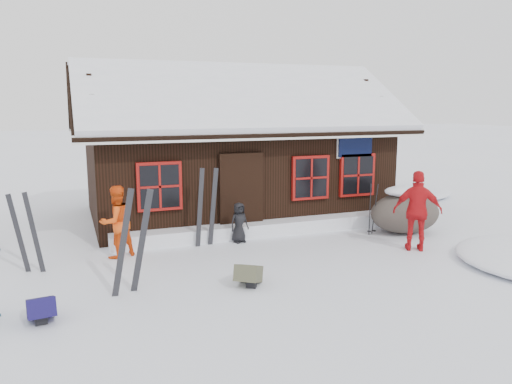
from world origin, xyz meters
TOP-DOWN VIEW (x-y plane):
  - ground at (0.00, 0.00)m, footprint 120.00×120.00m
  - mountain_hut at (1.50, 4.98)m, footprint 8.90×6.09m
  - snow_drift at (1.50, 2.25)m, footprint 7.60×0.60m
  - snow_mounds at (1.65, 1.86)m, footprint 20.60×13.20m
  - skier_orange_left at (-2.17, 1.65)m, footprint 0.93×0.86m
  - skier_orange_right at (4.12, -0.19)m, footprint 1.12×0.92m
  - skier_crouched at (0.64, 1.83)m, footprint 0.52×0.40m
  - boulder at (4.86, 1.20)m, footprint 1.83×1.37m
  - ski_pair_left at (-2.11, -0.56)m, footprint 0.77×0.26m
  - ski_pair_mid at (-3.88, 1.24)m, footprint 0.60×0.15m
  - ski_pair_right at (-0.14, 1.86)m, footprint 0.56×0.14m
  - ski_poles at (3.99, 1.35)m, footprint 0.24×0.12m
  - backpack_blue at (-3.56, -1.25)m, footprint 0.45×0.57m
  - backpack_olive at (-0.14, -0.94)m, footprint 0.65×0.68m

SIDE VIEW (x-z plane):
  - ground at x=0.00m, z-range 0.00..0.00m
  - snow_mounds at x=1.65m, z-range -0.24..0.24m
  - backpack_blue at x=-3.56m, z-range 0.00..0.29m
  - backpack_olive at x=-0.14m, z-range 0.00..0.30m
  - snow_drift at x=1.50m, z-range 0.00..0.35m
  - skier_crouched at x=0.64m, z-range 0.00..0.95m
  - boulder at x=4.86m, z-range 0.01..1.08m
  - ski_poles at x=3.99m, z-range -0.04..1.28m
  - ski_pair_mid at x=-3.88m, z-range -0.05..1.58m
  - skier_orange_left at x=-2.17m, z-range 0.00..1.55m
  - ski_pair_right at x=-0.14m, z-range -0.05..1.80m
  - skier_orange_right at x=4.12m, z-range 0.00..1.79m
  - ski_pair_left at x=-2.11m, z-range -0.04..1.84m
  - mountain_hut at x=1.50m, z-range -0.63..3.79m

